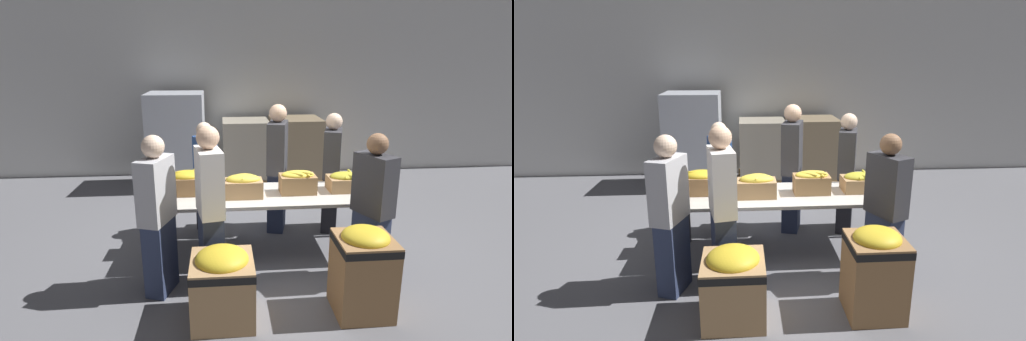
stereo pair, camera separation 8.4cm
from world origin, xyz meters
TOP-DOWN VIEW (x-y plane):
  - ground_plane at (0.00, 0.00)m, footprint 30.00×30.00m
  - wall_back at (0.00, 3.72)m, footprint 16.00×0.08m
  - sorting_table at (0.00, 0.00)m, footprint 2.55×0.89m
  - banana_box_0 at (-0.99, 0.10)m, footprint 0.49×0.33m
  - banana_box_1 at (-0.33, -0.08)m, footprint 0.46×0.28m
  - banana_box_2 at (0.35, 0.01)m, footprint 0.43×0.30m
  - banana_box_3 at (0.95, 0.05)m, footprint 0.42×0.33m
  - volunteer_0 at (-0.79, 0.67)m, footprint 0.35×0.47m
  - volunteer_1 at (1.01, -0.73)m, footprint 0.38×0.49m
  - volunteer_2 at (0.19, 0.73)m, footprint 0.35×0.52m
  - volunteer_3 at (-0.70, -0.69)m, footprint 0.32×0.50m
  - volunteer_4 at (-1.22, -0.76)m, footprint 0.35×0.49m
  - volunteer_5 at (0.94, 0.64)m, footprint 0.35×0.49m
  - donation_bin_0 at (-0.59, -1.29)m, footprint 0.58×0.58m
  - donation_bin_1 at (0.73, -1.29)m, footprint 0.53×0.53m
  - pallet_stack_0 at (-1.40, 2.88)m, footprint 1.10×1.10m
  - pallet_stack_1 at (-0.10, 3.05)m, footprint 0.95×0.95m
  - pallet_stack_2 at (0.87, 3.00)m, footprint 1.03×1.03m

SIDE VIEW (x-z plane):
  - ground_plane at x=0.00m, z-range 0.00..0.00m
  - donation_bin_0 at x=-0.59m, z-range 0.02..0.74m
  - donation_bin_1 at x=0.73m, z-range 0.03..0.90m
  - pallet_stack_1 at x=-0.10m, z-range -0.01..1.21m
  - pallet_stack_2 at x=0.87m, z-range -0.01..1.25m
  - sorting_table at x=0.00m, z-range 0.34..1.12m
  - volunteer_0 at x=-0.79m, z-range 0.00..1.56m
  - volunteer_1 at x=1.01m, z-range -0.01..1.64m
  - volunteer_5 at x=0.94m, z-range -0.01..1.66m
  - volunteer_4 at x=-1.22m, z-range -0.01..1.66m
  - volunteer_3 at x=-0.70m, z-range -0.01..1.73m
  - pallet_stack_0 at x=-1.40m, z-range -0.01..1.75m
  - volunteer_2 at x=0.19m, z-range -0.01..1.77m
  - banana_box_3 at x=0.95m, z-range 0.78..1.02m
  - banana_box_1 at x=-0.33m, z-range 0.78..1.06m
  - banana_box_0 at x=-0.99m, z-range 0.78..1.07m
  - banana_box_2 at x=0.35m, z-range 0.78..1.07m
  - wall_back at x=0.00m, z-range 0.00..4.00m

